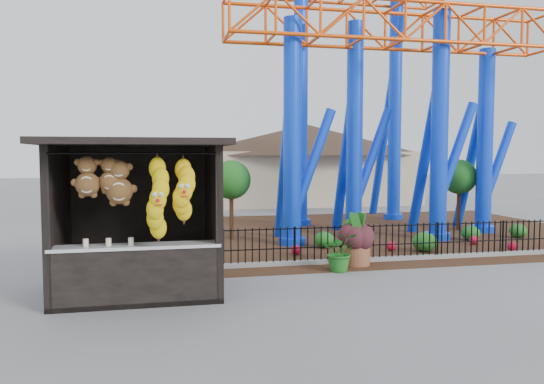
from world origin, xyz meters
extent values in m
plane|color=slate|center=(0.00, 0.00, 0.00)|extent=(120.00, 120.00, 0.00)
cube|color=#331E11|center=(4.00, 8.00, 0.01)|extent=(18.00, 12.00, 0.02)
cube|color=gray|center=(4.00, 3.00, 0.06)|extent=(18.00, 0.18, 0.12)
cube|color=black|center=(-3.00, 1.20, 0.05)|extent=(3.20, 2.60, 0.10)
cube|color=black|center=(-3.00, 2.44, 1.50)|extent=(3.20, 0.12, 3.00)
cube|color=black|center=(-4.54, 1.20, 1.50)|extent=(0.12, 2.60, 3.00)
cube|color=black|center=(-1.46, 1.20, 1.50)|extent=(0.12, 2.60, 3.00)
cube|color=black|center=(-3.00, 0.95, 3.06)|extent=(3.50, 3.40, 0.12)
cube|color=black|center=(-4.53, -0.03, 1.50)|extent=(0.14, 0.14, 3.00)
cube|color=black|center=(-1.47, -0.03, 1.50)|extent=(0.14, 0.14, 3.00)
cube|color=black|center=(-3.00, 0.15, 0.55)|extent=(3.00, 0.50, 1.10)
cube|color=silver|center=(-3.00, 0.15, 1.12)|extent=(3.10, 0.55, 0.06)
cylinder|color=black|center=(-3.00, -0.25, 2.85)|extent=(2.90, 0.04, 0.04)
cylinder|color=#0E3EF1|center=(1.50, 6.00, 3.50)|extent=(0.56, 0.56, 7.00)
cylinder|color=#0E3EF1|center=(1.50, 6.00, 0.12)|extent=(0.84, 0.84, 0.24)
cylinder|color=#0E3EF1|center=(4.00, 7.20, 3.65)|extent=(0.56, 0.56, 7.30)
cylinder|color=#0E3EF1|center=(4.00, 7.20, 0.12)|extent=(0.84, 0.84, 0.24)
cylinder|color=#0E3EF1|center=(6.50, 6.00, 3.75)|extent=(0.56, 0.56, 7.50)
cylinder|color=#0E3EF1|center=(6.50, 6.00, 0.12)|extent=(0.84, 0.84, 0.24)
cylinder|color=#0E3EF1|center=(9.00, 7.20, 3.30)|extent=(0.56, 0.56, 6.60)
cylinder|color=#0E3EF1|center=(9.00, 7.20, 0.12)|extent=(0.84, 0.84, 0.24)
cylinder|color=#0E3EF1|center=(3.00, 10.50, 4.75)|extent=(0.56, 0.56, 9.50)
cylinder|color=#0E3EF1|center=(3.00, 10.50, 0.12)|extent=(0.84, 0.84, 0.24)
cylinder|color=#0E3EF1|center=(7.50, 11.50, 5.25)|extent=(0.56, 0.56, 10.50)
cylinder|color=#0E3EF1|center=(7.50, 11.50, 0.12)|extent=(0.84, 0.84, 0.24)
cylinder|color=#0E3EF1|center=(1.50, 6.90, 2.62)|extent=(0.36, 2.21, 5.85)
cylinder|color=#0E3EF1|center=(2.20, 6.30, 2.45)|extent=(1.62, 0.32, 3.73)
cylinder|color=#0E3EF1|center=(4.00, 8.10, 2.74)|extent=(0.36, 2.29, 6.10)
cylinder|color=#0E3EF1|center=(4.70, 7.50, 2.55)|extent=(1.67, 0.32, 3.88)
cylinder|color=#0E3EF1|center=(6.50, 6.90, 2.81)|extent=(0.36, 2.34, 6.26)
cylinder|color=#0E3EF1|center=(7.20, 6.30, 2.62)|extent=(1.71, 0.32, 3.99)
cylinder|color=#0E3EF1|center=(9.00, 8.10, 2.47)|extent=(0.36, 2.10, 5.53)
cylinder|color=#0E3EF1|center=(9.70, 7.50, 2.31)|extent=(1.54, 0.32, 3.52)
cylinder|color=brown|center=(2.34, 2.70, 0.31)|extent=(0.82, 0.82, 0.63)
ellipsoid|color=#37161B|center=(2.34, 2.70, 0.95)|extent=(0.70, 0.70, 0.64)
imported|color=#2B5D1B|center=(1.71, 2.10, 0.48)|extent=(1.03, 0.95, 0.97)
ellipsoid|color=#1B5A1A|center=(2.30, 5.23, 0.26)|extent=(0.61, 0.61, 0.49)
ellipsoid|color=#1B5A1A|center=(4.96, 4.00, 0.30)|extent=(0.70, 0.70, 0.56)
ellipsoid|color=#1B5A1A|center=(7.44, 5.54, 0.26)|extent=(0.61, 0.61, 0.48)
ellipsoid|color=#1B5A1A|center=(3.92, 7.00, 0.34)|extent=(0.81, 0.81, 0.65)
ellipsoid|color=#1B5A1A|center=(9.35, 5.71, 0.25)|extent=(0.58, 0.58, 0.46)
sphere|color=red|center=(1.18, 4.29, 0.16)|extent=(0.28, 0.28, 0.28)
sphere|color=red|center=(4.07, 4.31, 0.16)|extent=(0.28, 0.28, 0.28)
sphere|color=red|center=(7.07, 4.78, 0.16)|extent=(0.28, 0.28, 0.28)
sphere|color=red|center=(7.48, 3.51, 0.16)|extent=(0.28, 0.28, 0.28)
cube|color=#BFAD8C|center=(6.00, 20.00, 1.50)|extent=(12.00, 6.00, 3.00)
cone|color=#332319|center=(6.00, 20.00, 3.90)|extent=(15.00, 15.00, 1.80)
camera|label=1|loc=(-2.61, -9.94, 2.82)|focal=35.00mm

